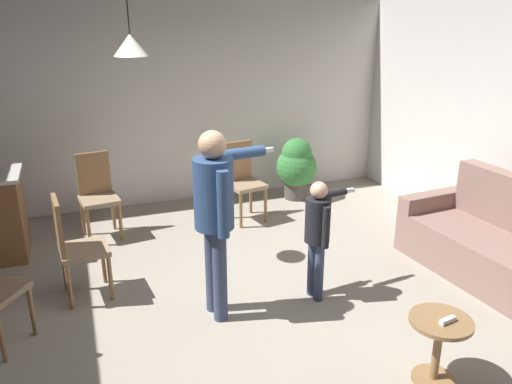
% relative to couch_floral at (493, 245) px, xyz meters
% --- Properties ---
extents(ground, '(7.68, 7.68, 0.00)m').
position_rel_couch_floral_xyz_m(ground, '(-2.59, 0.10, -0.33)').
color(ground, '#9E9384').
extents(wall_back, '(6.40, 0.10, 2.70)m').
position_rel_couch_floral_xyz_m(wall_back, '(-2.59, 3.30, 1.02)').
color(wall_back, silver).
rests_on(wall_back, ground).
extents(couch_floral, '(1.00, 1.86, 1.00)m').
position_rel_couch_floral_xyz_m(couch_floral, '(0.00, 0.00, 0.00)').
color(couch_floral, '#8C6B60').
rests_on(couch_floral, ground).
extents(side_table_by_couch, '(0.44, 0.44, 0.52)m').
position_rel_couch_floral_xyz_m(side_table_by_couch, '(-1.57, -1.13, -0.00)').
color(side_table_by_couch, olive).
rests_on(side_table_by_couch, ground).
extents(person_adult, '(0.80, 0.55, 1.66)m').
position_rel_couch_floral_xyz_m(person_adult, '(-2.80, 0.25, 0.70)').
color(person_adult, '#384260').
rests_on(person_adult, ground).
extents(person_child, '(0.58, 0.37, 1.14)m').
position_rel_couch_floral_xyz_m(person_child, '(-1.86, 0.21, 0.38)').
color(person_child, '#384260').
rests_on(person_child, ground).
extents(dining_chair_near_wall, '(0.46, 0.46, 1.00)m').
position_rel_couch_floral_xyz_m(dining_chair_near_wall, '(-3.94, 0.96, 0.21)').
color(dining_chair_near_wall, olive).
rests_on(dining_chair_near_wall, ground).
extents(dining_chair_centre_back, '(0.50, 0.50, 1.00)m').
position_rel_couch_floral_xyz_m(dining_chair_centre_back, '(-1.89, 2.28, 0.21)').
color(dining_chair_centre_back, olive).
rests_on(dining_chair_centre_back, ground).
extents(dining_chair_spare, '(0.47, 0.47, 1.00)m').
position_rel_couch_floral_xyz_m(dining_chair_spare, '(-3.66, 2.36, 0.21)').
color(dining_chair_spare, olive).
rests_on(dining_chair_spare, ground).
extents(potted_plant_corner, '(0.57, 0.57, 0.88)m').
position_rel_couch_floral_xyz_m(potted_plant_corner, '(-0.93, 2.75, 0.15)').
color(potted_plant_corner, '#4C4742').
rests_on(potted_plant_corner, ground).
extents(spare_remote_on_table, '(0.13, 0.06, 0.04)m').
position_rel_couch_floral_xyz_m(spare_remote_on_table, '(-1.56, -1.17, 0.21)').
color(spare_remote_on_table, white).
rests_on(spare_remote_on_table, side_table_by_couch).
extents(ceiling_light_pendant, '(0.32, 0.32, 0.55)m').
position_rel_couch_floral_xyz_m(ceiling_light_pendant, '(-3.25, 1.41, 1.92)').
color(ceiling_light_pendant, silver).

